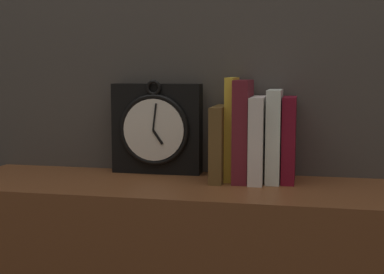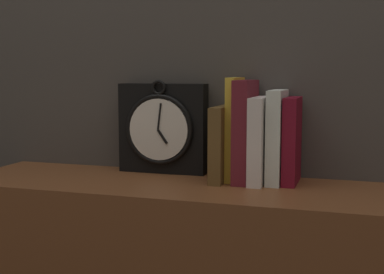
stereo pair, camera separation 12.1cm
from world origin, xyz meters
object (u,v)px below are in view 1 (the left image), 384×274
object	(u,v)px
book_slot3_white	(258,139)
book_slot4_white	(274,136)
clock	(156,129)
book_slot0_brown	(220,143)
book_slot1_yellow	(232,128)
book_slot2_maroon	(243,130)
book_slot5_maroon	(289,139)

from	to	relation	value
book_slot3_white	book_slot4_white	size ratio (longest dim) A/B	0.93
clock	book_slot3_white	distance (m)	0.26
book_slot0_brown	book_slot4_white	distance (m)	0.13
clock	book_slot0_brown	size ratio (longest dim) A/B	1.34
book_slot1_yellow	book_slot4_white	xyz separation A→B (m)	(0.10, -0.01, -0.01)
book_slot0_brown	book_slot3_white	distance (m)	0.09
book_slot2_maroon	book_slot0_brown	bearing A→B (deg)	-174.50
book_slot1_yellow	book_slot5_maroon	distance (m)	0.14
book_slot0_brown	book_slot3_white	xyz separation A→B (m)	(0.09, 0.00, 0.01)
book_slot5_maroon	clock	bearing A→B (deg)	174.37
book_slot3_white	book_slot4_white	xyz separation A→B (m)	(0.04, 0.01, 0.01)
book_slot1_yellow	book_slot3_white	distance (m)	0.07
book_slot1_yellow	book_slot2_maroon	world-z (taller)	book_slot1_yellow
book_slot0_brown	book_slot4_white	xyz separation A→B (m)	(0.13, 0.01, 0.02)
book_slot0_brown	book_slot5_maroon	world-z (taller)	book_slot5_maroon
book_slot3_white	book_slot4_white	world-z (taller)	book_slot4_white
clock	book_slot4_white	xyz separation A→B (m)	(0.30, -0.04, -0.01)
book_slot1_yellow	book_slot3_white	world-z (taller)	book_slot1_yellow
book_slot0_brown	book_slot3_white	size ratio (longest dim) A/B	0.89
clock	book_slot2_maroon	world-z (taller)	same
book_slot1_yellow	book_slot4_white	world-z (taller)	book_slot1_yellow
book_slot1_yellow	book_slot2_maroon	size ratio (longest dim) A/B	1.02
book_slot2_maroon	book_slot5_maroon	world-z (taller)	book_slot2_maroon
clock	book_slot3_white	bearing A→B (deg)	-10.02
book_slot3_white	book_slot5_maroon	distance (m)	0.07
book_slot2_maroon	book_slot3_white	xyz separation A→B (m)	(0.04, -0.00, -0.02)
book_slot2_maroon	book_slot4_white	world-z (taller)	book_slot2_maroon
book_slot3_white	book_slot5_maroon	world-z (taller)	same
clock	book_slot1_yellow	distance (m)	0.20
clock	book_slot1_yellow	size ratio (longest dim) A/B	0.97
book_slot2_maroon	book_slot5_maroon	size ratio (longest dim) A/B	1.20
clock	book_slot2_maroon	bearing A→B (deg)	-10.66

